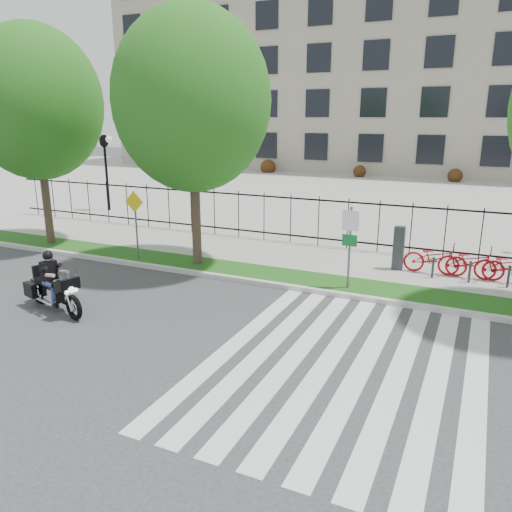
% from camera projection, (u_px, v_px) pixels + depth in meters
% --- Properties ---
extents(ground, '(120.00, 120.00, 0.00)m').
position_uv_depth(ground, '(160.00, 327.00, 12.78)').
color(ground, '#313133').
rests_on(ground, ground).
extents(curb, '(60.00, 0.20, 0.15)m').
position_uv_depth(curb, '(234.00, 279.00, 16.34)').
color(curb, '#BCB8B1').
rests_on(curb, ground).
extents(grass_verge, '(60.00, 1.50, 0.15)m').
position_uv_depth(grass_verge, '(245.00, 272.00, 17.08)').
color(grass_verge, '#1A4C13').
rests_on(grass_verge, ground).
extents(sidewalk, '(60.00, 3.50, 0.15)m').
position_uv_depth(sidewalk, '(274.00, 254.00, 19.26)').
color(sidewalk, '#A4A299').
rests_on(sidewalk, ground).
extents(plaza, '(80.00, 34.00, 0.10)m').
position_uv_depth(plaza, '(373.00, 193.00, 34.58)').
color(plaza, '#A4A299').
rests_on(plaza, ground).
extents(crosswalk_stripes, '(5.70, 8.00, 0.01)m').
position_uv_depth(crosswalk_stripes, '(344.00, 365.00, 10.82)').
color(crosswalk_stripes, silver).
rests_on(crosswalk_stripes, ground).
extents(iron_fence, '(30.00, 0.06, 2.00)m').
position_uv_depth(iron_fence, '(291.00, 219.00, 20.50)').
color(iron_fence, black).
rests_on(iron_fence, sidewalk).
extents(office_building, '(60.00, 21.90, 20.15)m').
position_uv_depth(office_building, '(423.00, 66.00, 49.27)').
color(office_building, gray).
rests_on(office_building, ground).
extents(lamp_post_left, '(1.06, 0.70, 4.25)m').
position_uv_depth(lamp_post_left, '(105.00, 154.00, 27.26)').
color(lamp_post_left, black).
rests_on(lamp_post_left, ground).
extents(street_tree_0, '(5.12, 5.12, 8.50)m').
position_uv_depth(street_tree_0, '(35.00, 103.00, 19.21)').
color(street_tree_0, '#3E2E21').
rests_on(street_tree_0, grass_verge).
extents(street_tree_1, '(5.24, 5.24, 8.58)m').
position_uv_depth(street_tree_1, '(192.00, 100.00, 16.33)').
color(street_tree_1, '#3E2E21').
rests_on(street_tree_1, grass_verge).
extents(sign_pole_regulatory, '(0.50, 0.09, 2.50)m').
position_uv_depth(sign_pole_regulatory, '(350.00, 237.00, 14.82)').
color(sign_pole_regulatory, '#59595B').
rests_on(sign_pole_regulatory, grass_verge).
extents(sign_pole_warning, '(0.78, 0.09, 2.49)m').
position_uv_depth(sign_pole_warning, '(135.00, 216.00, 18.03)').
color(sign_pole_warning, '#59595B').
rests_on(sign_pole_warning, grass_verge).
extents(motorcycle_rider, '(2.59, 1.18, 2.05)m').
position_uv_depth(motorcycle_rider, '(54.00, 287.00, 13.69)').
color(motorcycle_rider, black).
rests_on(motorcycle_rider, ground).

